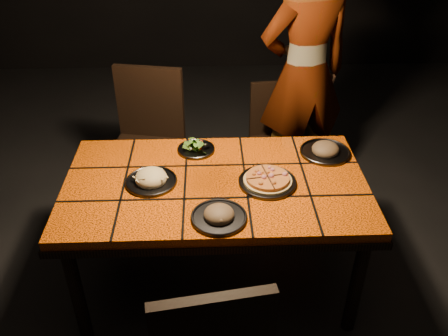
{
  "coord_description": "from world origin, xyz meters",
  "views": [
    {
      "loc": [
        -0.03,
        -2.05,
        2.2
      ],
      "look_at": [
        0.05,
        0.02,
        0.82
      ],
      "focal_mm": 38.0,
      "sensor_mm": 36.0,
      "label": 1
    }
  ],
  "objects_px": {
    "chair_far_right": "(277,132)",
    "diner": "(304,75)",
    "chair_far_left": "(148,134)",
    "dining_table": "(216,193)",
    "plate_pasta": "(151,179)",
    "plate_pizza": "(268,181)"
  },
  "relations": [
    {
      "from": "chair_far_left",
      "to": "diner",
      "type": "height_order",
      "value": "diner"
    },
    {
      "from": "diner",
      "to": "chair_far_right",
      "type": "bearing_deg",
      "value": 1.97
    },
    {
      "from": "dining_table",
      "to": "chair_far_left",
      "type": "height_order",
      "value": "chair_far_left"
    },
    {
      "from": "chair_far_left",
      "to": "chair_far_right",
      "type": "distance_m",
      "value": 0.95
    },
    {
      "from": "chair_far_right",
      "to": "diner",
      "type": "distance_m",
      "value": 0.46
    },
    {
      "from": "chair_far_right",
      "to": "plate_pasta",
      "type": "xyz_separation_m",
      "value": [
        -0.81,
        -0.98,
        0.29
      ]
    },
    {
      "from": "chair_far_left",
      "to": "diner",
      "type": "bearing_deg",
      "value": 23.07
    },
    {
      "from": "chair_far_left",
      "to": "diner",
      "type": "xyz_separation_m",
      "value": [
        1.09,
        0.23,
        0.32
      ]
    },
    {
      "from": "plate_pizza",
      "to": "plate_pasta",
      "type": "bearing_deg",
      "value": 177.33
    },
    {
      "from": "chair_far_left",
      "to": "diner",
      "type": "relative_size",
      "value": 0.57
    },
    {
      "from": "chair_far_left",
      "to": "plate_pizza",
      "type": "distance_m",
      "value": 1.11
    },
    {
      "from": "chair_far_left",
      "to": "chair_far_right",
      "type": "bearing_deg",
      "value": 22.04
    },
    {
      "from": "diner",
      "to": "plate_pasta",
      "type": "distance_m",
      "value": 1.43
    },
    {
      "from": "plate_pizza",
      "to": "plate_pasta",
      "type": "distance_m",
      "value": 0.61
    },
    {
      "from": "chair_far_right",
      "to": "diner",
      "type": "bearing_deg",
      "value": 11.47
    },
    {
      "from": "diner",
      "to": "plate_pasta",
      "type": "height_order",
      "value": "diner"
    },
    {
      "from": "diner",
      "to": "plate_pizza",
      "type": "height_order",
      "value": "diner"
    },
    {
      "from": "chair_far_right",
      "to": "plate_pasta",
      "type": "bearing_deg",
      "value": -135.72
    },
    {
      "from": "chair_far_left",
      "to": "plate_pasta",
      "type": "distance_m",
      "value": 0.83
    },
    {
      "from": "chair_far_right",
      "to": "plate_pizza",
      "type": "height_order",
      "value": "chair_far_right"
    },
    {
      "from": "dining_table",
      "to": "plate_pizza",
      "type": "height_order",
      "value": "plate_pizza"
    },
    {
      "from": "dining_table",
      "to": "plate_pasta",
      "type": "bearing_deg",
      "value": -179.48
    }
  ]
}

